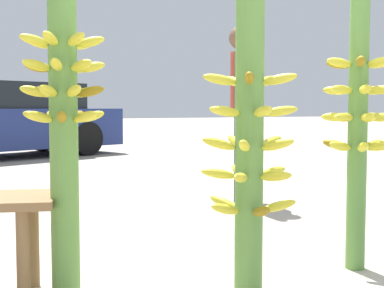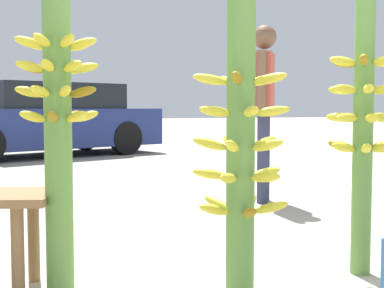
{
  "view_description": "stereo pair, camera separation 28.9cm",
  "coord_description": "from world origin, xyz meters",
  "views": [
    {
      "loc": [
        -1.43,
        -1.91,
        0.9
      ],
      "look_at": [
        -0.11,
        0.66,
        0.7
      ],
      "focal_mm": 50.0,
      "sensor_mm": 36.0,
      "label": 1
    },
    {
      "loc": [
        -1.16,
        -2.03,
        0.9
      ],
      "look_at": [
        -0.11,
        0.66,
        0.7
      ],
      "focal_mm": 50.0,
      "sensor_mm": 36.0,
      "label": 2
    }
  ],
  "objects": [
    {
      "name": "banana_stalk_center",
      "position": [
        -0.06,
        0.17,
        0.72
      ],
      "size": [
        0.45,
        0.45,
        1.42
      ],
      "color": "#5B8C3D",
      "rests_on": "ground_plane"
    },
    {
      "name": "banana_stalk_right",
      "position": [
        0.72,
        0.29,
        0.83
      ],
      "size": [
        0.4,
        0.4,
        1.59
      ],
      "color": "#5B8C3D",
      "rests_on": "ground_plane"
    },
    {
      "name": "parked_car",
      "position": [
        -0.13,
        8.21,
        0.66
      ],
      "size": [
        4.67,
        3.1,
        1.35
      ],
      "rotation": [
        0.0,
        0.0,
        1.92
      ],
      "color": "navy",
      "rests_on": "ground_plane"
    },
    {
      "name": "vendor_person",
      "position": [
        1.31,
        2.43,
        1.02
      ],
      "size": [
        0.38,
        0.49,
        1.67
      ],
      "rotation": [
        0.0,
        0.0,
        0.96
      ],
      "color": "#2D334C",
      "rests_on": "ground_plane"
    },
    {
      "name": "banana_stalk_left",
      "position": [
        -0.84,
        0.53,
        0.9
      ],
      "size": [
        0.39,
        0.39,
        1.75
      ],
      "color": "#5B8C3D",
      "rests_on": "ground_plane"
    }
  ]
}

